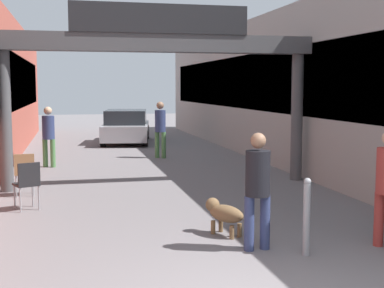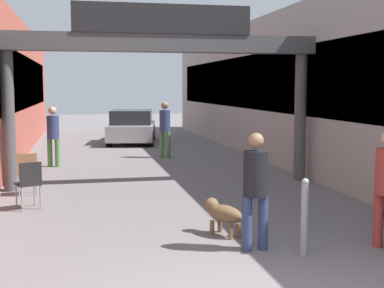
# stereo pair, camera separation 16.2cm
# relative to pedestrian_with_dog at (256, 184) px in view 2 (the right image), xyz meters

# --- Properties ---
(storefront_right) EXTENTS (3.00, 26.00, 4.38)m
(storefront_right) POSITION_rel_pedestrian_with_dog_xyz_m (4.59, 8.71, 1.26)
(storefront_right) COLOR #9E9993
(storefront_right) RESTS_ON ground_plane
(arcade_sign_gateway) EXTENTS (7.40, 0.47, 4.07)m
(arcade_sign_gateway) POSITION_rel_pedestrian_with_dog_xyz_m (-0.51, 5.12, 1.96)
(arcade_sign_gateway) COLOR #4C4C4F
(arcade_sign_gateway) RESTS_ON ground_plane
(pedestrian_with_dog) EXTENTS (0.39, 0.37, 1.63)m
(pedestrian_with_dog) POSITION_rel_pedestrian_with_dog_xyz_m (0.00, 0.00, 0.00)
(pedestrian_with_dog) COLOR navy
(pedestrian_with_dog) RESTS_ON ground_plane
(pedestrian_carrying_crate) EXTENTS (0.46, 0.46, 1.70)m
(pedestrian_carrying_crate) POSITION_rel_pedestrian_with_dog_xyz_m (-3.10, 8.59, 0.04)
(pedestrian_carrying_crate) COLOR #4C7F47
(pedestrian_carrying_crate) RESTS_ON ground_plane
(pedestrian_elderly_walking) EXTENTS (0.48, 0.48, 1.79)m
(pedestrian_elderly_walking) POSITION_rel_pedestrian_with_dog_xyz_m (0.27, 9.81, 0.10)
(pedestrian_elderly_walking) COLOR #4C7F47
(pedestrian_elderly_walking) RESTS_ON ground_plane
(dog_on_leash) EXTENTS (0.59, 0.76, 0.54)m
(dog_on_leash) POSITION_rel_pedestrian_with_dog_xyz_m (-0.24, 0.84, -0.59)
(dog_on_leash) COLOR brown
(dog_on_leash) RESTS_ON ground_plane
(bollard_post_metal) EXTENTS (0.10, 0.10, 1.05)m
(bollard_post_metal) POSITION_rel_pedestrian_with_dog_xyz_m (0.56, -0.38, -0.39)
(bollard_post_metal) COLOR gray
(bollard_post_metal) RESTS_ON ground_plane
(cafe_chair_black_nearer) EXTENTS (0.52, 0.52, 0.89)m
(cafe_chair_black_nearer) POSITION_rel_pedestrian_with_dog_xyz_m (-3.28, 3.19, -0.39)
(cafe_chair_black_nearer) COLOR gray
(cafe_chair_black_nearer) RESTS_ON ground_plane
(cafe_chair_wood_farther) EXTENTS (0.43, 0.43, 0.89)m
(cafe_chair_wood_farther) POSITION_rel_pedestrian_with_dog_xyz_m (-3.44, 4.55, -0.39)
(cafe_chair_wood_farther) COLOR gray
(cafe_chair_wood_farther) RESTS_ON ground_plane
(parked_car_silver) EXTENTS (2.36, 4.23, 1.33)m
(parked_car_silver) POSITION_rel_pedestrian_with_dog_xyz_m (-0.31, 14.71, -0.29)
(parked_car_silver) COLOR #99999E
(parked_car_silver) RESTS_ON ground_plane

